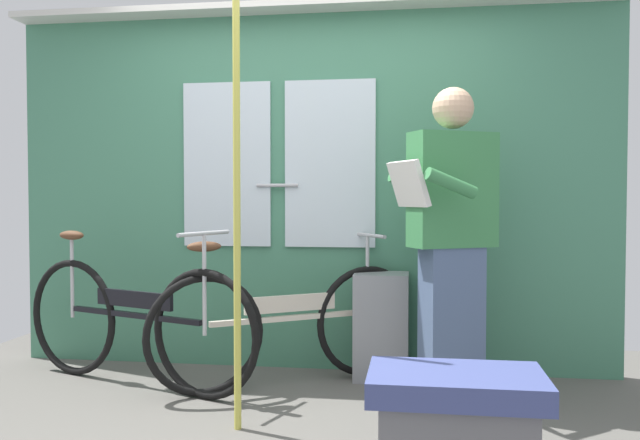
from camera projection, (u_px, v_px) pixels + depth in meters
train_door_wall at (307, 182)px, 4.38m from camera, size 4.02×0.28×2.40m
bicycle_near_door at (133, 321)px, 3.97m from camera, size 1.72×0.74×0.96m
bicycle_leaning_behind at (289, 324)px, 3.98m from camera, size 1.51×1.00×0.92m
passenger_reading_newspaper at (451, 234)px, 3.71m from camera, size 0.64×0.59×1.77m
trash_bin_by_wall at (381, 326)px, 4.13m from camera, size 0.34×0.28×0.67m
handrail_pole at (237, 191)px, 3.20m from camera, size 0.04×0.04×2.36m
bench_seat_corner at (456, 424)px, 2.62m from camera, size 0.70×0.44×0.45m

